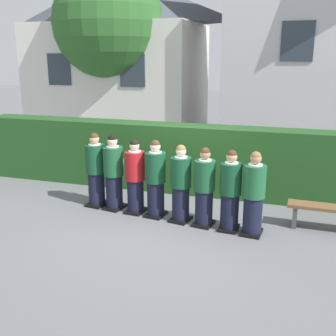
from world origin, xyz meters
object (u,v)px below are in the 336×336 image
at_px(student_front_row_6, 230,193).
at_px(wooden_bench, 326,212).
at_px(student_front_row_5, 204,189).
at_px(student_front_row_7, 254,196).
at_px(student_front_row_0, 96,171).
at_px(student_front_row_3, 156,181).
at_px(student_in_red_blazer, 135,178).
at_px(student_front_row_1, 114,174).
at_px(student_front_row_4, 181,185).

bearing_deg(student_front_row_6, wooden_bench, 16.49).
height_order(student_front_row_5, student_front_row_6, student_front_row_6).
distance_m(student_front_row_6, wooden_bench, 1.84).
bearing_deg(student_front_row_7, student_front_row_0, 171.67).
height_order(student_front_row_3, student_front_row_7, student_front_row_3).
xyz_separation_m(student_in_red_blazer, wooden_bench, (3.73, 0.22, -0.38)).
bearing_deg(student_front_row_3, student_front_row_0, 172.38).
relative_size(student_front_row_1, student_front_row_3, 1.02).
bearing_deg(wooden_bench, student_front_row_7, -155.82).
bearing_deg(student_front_row_7, wooden_bench, 24.18).
bearing_deg(student_front_row_1, student_front_row_7, -8.34).
bearing_deg(student_front_row_5, student_in_red_blazer, 171.38).
distance_m(student_front_row_4, student_front_row_5, 0.49).
bearing_deg(student_front_row_6, student_front_row_3, 171.29).
relative_size(student_front_row_5, wooden_bench, 1.09).
distance_m(student_front_row_1, student_front_row_5, 2.03).
xyz_separation_m(student_front_row_1, wooden_bench, (4.25, 0.15, -0.41)).
bearing_deg(student_front_row_3, student_in_red_blazer, 172.72).
bearing_deg(student_front_row_1, student_front_row_0, 171.78).
bearing_deg(student_front_row_5, student_front_row_0, 171.70).
bearing_deg(student_front_row_3, student_front_row_1, 172.65).
bearing_deg(student_front_row_0, student_front_row_5, -8.30).
height_order(student_front_row_3, student_front_row_6, student_front_row_3).
height_order(student_front_row_4, student_front_row_7, student_front_row_7).
distance_m(student_front_row_1, wooden_bench, 4.27).
xyz_separation_m(student_front_row_1, student_front_row_7, (2.95, -0.43, -0.02)).
distance_m(student_front_row_0, student_front_row_3, 1.44).
xyz_separation_m(student_front_row_3, student_front_row_7, (1.97, -0.31, -0.01)).
relative_size(student_front_row_1, student_front_row_5, 1.05).
xyz_separation_m(student_front_row_0, student_front_row_7, (3.40, -0.50, -0.02)).
height_order(student_in_red_blazer, student_front_row_5, student_in_red_blazer).
xyz_separation_m(student_front_row_3, student_front_row_4, (0.55, -0.10, -0.02)).
height_order(student_front_row_3, student_front_row_5, student_front_row_3).
xyz_separation_m(student_in_red_blazer, student_front_row_5, (1.50, -0.23, -0.01)).
distance_m(student_front_row_3, student_front_row_4, 0.56).
xyz_separation_m(student_front_row_0, student_front_row_6, (2.96, -0.43, -0.03)).
distance_m(student_front_row_3, student_front_row_5, 1.05).
relative_size(student_front_row_1, wooden_bench, 1.14).
distance_m(student_front_row_4, student_front_row_6, 1.00).
bearing_deg(student_front_row_5, student_front_row_6, -7.67).
bearing_deg(student_front_row_6, student_front_row_1, 171.81).
xyz_separation_m(student_front_row_6, student_front_row_7, (0.43, -0.07, 0.01)).
bearing_deg(student_front_row_3, student_front_row_5, -9.22).
xyz_separation_m(student_in_red_blazer, student_front_row_3, (0.46, -0.06, 0.02)).
height_order(student_front_row_0, student_front_row_5, student_front_row_0).
bearing_deg(student_front_row_6, student_front_row_0, 171.81).
height_order(student_front_row_0, student_in_red_blazer, student_front_row_0).
distance_m(student_front_row_0, student_in_red_blazer, 0.97).
height_order(student_front_row_4, wooden_bench, student_front_row_4).
relative_size(student_front_row_3, student_front_row_6, 1.02).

